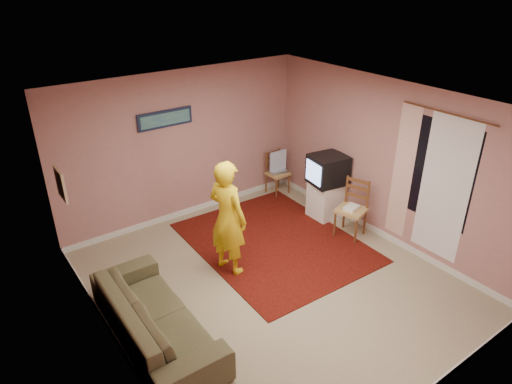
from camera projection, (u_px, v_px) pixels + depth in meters
ground at (272, 281)px, 6.55m from camera, size 5.00×5.00×0.00m
wall_back at (183, 146)px, 7.78m from camera, size 4.50×0.02×2.60m
wall_front at (442, 304)px, 4.16m from camera, size 4.50×0.02×2.60m
wall_left at (104, 260)px, 4.78m from camera, size 0.02×5.00×2.60m
wall_right at (386, 162)px, 7.15m from camera, size 0.02×5.00×2.60m
ceiling at (275, 104)px, 5.39m from camera, size 4.50×5.00×0.02m
baseboard_back at (188, 211)px, 8.33m from camera, size 4.50×0.02×0.10m
baseboard_left at (121, 348)px, 5.35m from camera, size 0.02×5.00×0.10m
baseboard_right at (376, 231)px, 7.70m from camera, size 0.02×5.00×0.10m
window at (438, 172)px, 6.43m from camera, size 0.01×1.10×1.50m
curtain_sheer at (444, 189)px, 6.40m from camera, size 0.01×0.75×2.10m
curtain_floral at (403, 173)px, 6.90m from camera, size 0.01×0.35×2.10m
curtain_rod at (448, 113)px, 6.02m from camera, size 0.02×1.40×0.02m
picture_back at (165, 119)px, 7.35m from camera, size 0.95×0.04×0.28m
picture_left at (61, 184)px, 5.85m from camera, size 0.04×0.38×0.42m
area_rug at (274, 242)px, 7.46m from camera, size 2.45×3.02×0.02m
tv_cabinet at (326, 200)px, 8.12m from camera, size 0.52×0.47×0.66m
crt_tv at (328, 170)px, 7.85m from camera, size 0.67×0.61×0.51m
chair_a at (278, 169)px, 8.88m from camera, size 0.40×0.38×0.46m
dvd_player at (278, 171)px, 8.90m from camera, size 0.37×0.29×0.06m
blue_throw at (278, 161)px, 8.81m from camera, size 0.37×0.05×0.39m
chair_b at (352, 204)px, 7.41m from camera, size 0.54×0.55×0.53m
game_console at (351, 208)px, 7.44m from camera, size 0.28×0.23×0.05m
sofa at (155, 317)px, 5.42m from camera, size 0.90×2.23×0.65m
person at (228, 218)px, 6.43m from camera, size 0.57×0.72×1.74m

